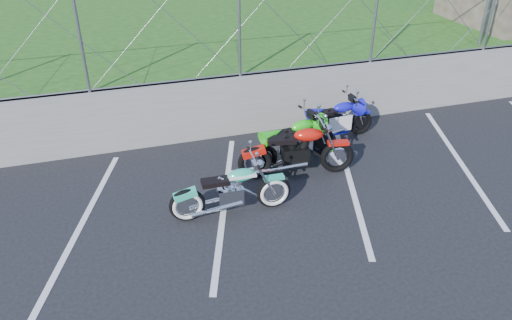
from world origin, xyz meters
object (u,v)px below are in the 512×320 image
object	(u,v)px
cruiser_turquoise	(233,192)
naked_orange	(298,153)
sportbike_green	(295,143)
sportbike_blue	(336,122)

from	to	relation	value
cruiser_turquoise	naked_orange	bearing A→B (deg)	31.16
naked_orange	sportbike_green	world-z (taller)	naked_orange
sportbike_green	sportbike_blue	size ratio (longest dim) A/B	1.06
sportbike_green	sportbike_blue	distance (m)	1.40
naked_orange	sportbike_green	distance (m)	0.43
sportbike_green	cruiser_turquoise	bearing A→B (deg)	-156.65
cruiser_turquoise	sportbike_blue	world-z (taller)	cruiser_turquoise
cruiser_turquoise	sportbike_green	distance (m)	2.01
naked_orange	cruiser_turquoise	bearing A→B (deg)	-141.06
cruiser_turquoise	sportbike_green	xyz separation A→B (m)	(1.58, 1.25, 0.03)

